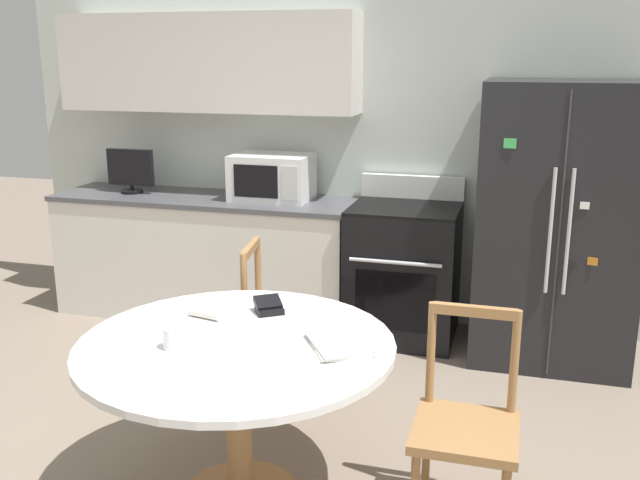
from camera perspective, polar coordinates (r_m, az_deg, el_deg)
The scene contains 13 objects.
back_wall at distance 5.16m, azimuth 0.09°, elevation 9.62°, with size 5.20×0.44×2.60m.
kitchen_counter at distance 5.35m, azimuth -9.08°, elevation -1.26°, with size 2.22×0.64×0.90m.
refrigerator at distance 4.68m, azimuth 18.39°, elevation 1.23°, with size 0.96×0.79×1.75m.
oven_range at distance 4.90m, azimuth 6.70°, elevation -2.47°, with size 0.72×0.68×1.08m.
microwave at distance 5.06m, azimuth -3.86°, elevation 5.05°, with size 0.55×0.39×0.32m.
countertop_tv at distance 5.46m, azimuth -14.92°, elevation 5.47°, with size 0.36×0.16×0.33m.
dining_table at distance 3.07m, azimuth -6.66°, elevation -10.23°, with size 1.34×1.34×0.74m.
dining_chair_far at distance 4.00m, azimuth -3.18°, elevation -6.92°, with size 0.48×0.48×0.90m.
dining_chair_right at distance 3.06m, azimuth 11.60°, elevation -14.45°, with size 0.42×0.42×0.90m.
candle_glass at distance 2.99m, azimuth -11.60°, elevation -7.79°, with size 0.09×0.09×0.09m.
folded_napkin at distance 3.29m, azimuth -9.11°, elevation -5.76°, with size 0.16×0.08×0.05m.
wallet at distance 3.33m, azimuth -4.13°, elevation -5.34°, with size 0.17×0.17×0.07m.
mail_stack at distance 2.95m, azimuth 1.58°, elevation -8.31°, with size 0.35×0.37×0.02m.
Camera 1 is at (1.10, -2.36, 1.91)m, focal length 40.00 mm.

